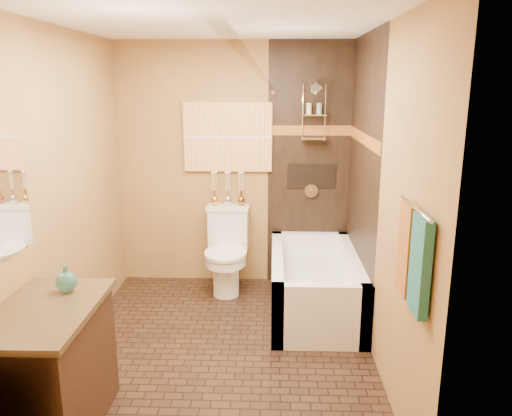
{
  "coord_description": "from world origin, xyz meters",
  "views": [
    {
      "loc": [
        0.41,
        -3.6,
        2.08
      ],
      "look_at": [
        0.26,
        0.4,
        1.08
      ],
      "focal_mm": 35.0,
      "sensor_mm": 36.0,
      "label": 1
    }
  ],
  "objects_px": {
    "sunset_painting": "(228,137)",
    "vanity": "(49,371)",
    "toilet": "(227,250)",
    "bathtub": "(314,288)"
  },
  "relations": [
    {
      "from": "bathtub",
      "to": "toilet",
      "type": "distance_m",
      "value": 0.99
    },
    {
      "from": "sunset_painting",
      "to": "bathtub",
      "type": "xyz_separation_m",
      "value": [
        0.86,
        -0.73,
        -1.33
      ]
    },
    {
      "from": "vanity",
      "to": "toilet",
      "type": "bearing_deg",
      "value": 68.04
    },
    {
      "from": "toilet",
      "to": "vanity",
      "type": "distance_m",
      "value": 2.36
    },
    {
      "from": "sunset_painting",
      "to": "toilet",
      "type": "xyz_separation_m",
      "value": [
        -0.0,
        -0.28,
        -1.12
      ]
    },
    {
      "from": "toilet",
      "to": "sunset_painting",
      "type": "bearing_deg",
      "value": 92.34
    },
    {
      "from": "sunset_painting",
      "to": "toilet",
      "type": "bearing_deg",
      "value": -90.0
    },
    {
      "from": "sunset_painting",
      "to": "bathtub",
      "type": "height_order",
      "value": "sunset_painting"
    },
    {
      "from": "sunset_painting",
      "to": "vanity",
      "type": "xyz_separation_m",
      "value": [
        -0.86,
        -2.48,
        -1.14
      ]
    },
    {
      "from": "vanity",
      "to": "sunset_painting",
      "type": "bearing_deg",
      "value": 70.25
    }
  ]
}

